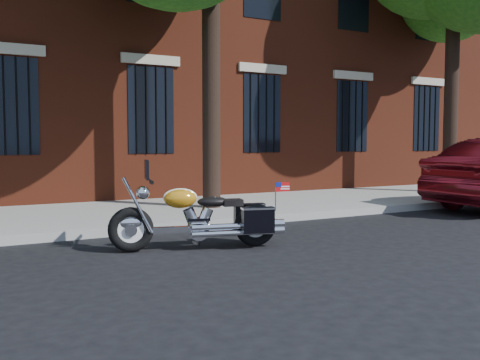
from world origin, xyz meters
TOP-DOWN VIEW (x-y plane):
  - ground at (0.00, 0.00)m, footprint 120.00×120.00m
  - curb at (0.00, 1.38)m, footprint 40.00×0.16m
  - sidewalk at (0.00, 3.26)m, footprint 40.00×3.60m
  - motorcycle at (-1.14, -0.24)m, footprint 2.28×1.09m

SIDE VIEW (x-z plane):
  - ground at x=0.00m, z-range 0.00..0.00m
  - curb at x=0.00m, z-range 0.00..0.15m
  - sidewalk at x=0.00m, z-range 0.00..0.15m
  - motorcycle at x=-1.14m, z-range -0.20..1.02m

